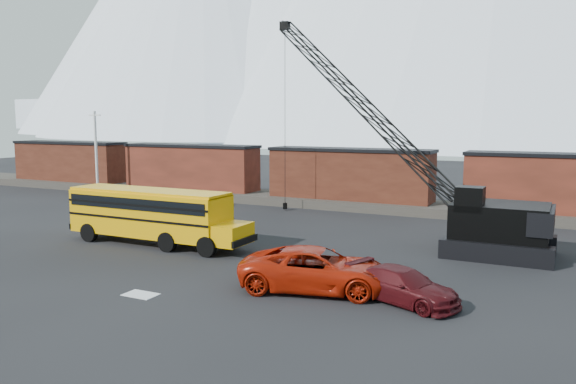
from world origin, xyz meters
name	(u,v)px	position (x,y,z in m)	size (l,w,h in m)	color
ground	(189,270)	(0.00, 0.00, 0.00)	(160.00, 160.00, 0.00)	black
gravel_berm	(349,203)	(0.00, 22.00, 0.35)	(120.00, 5.00, 0.70)	#48413B
boxcar_west_far	(70,161)	(-32.00, 22.00, 2.76)	(13.70, 3.10, 4.17)	#542517
boxcar_west_near	(191,167)	(-16.00, 22.00, 2.76)	(13.70, 3.10, 4.17)	#401B12
boxcar_mid	(350,174)	(0.00, 22.00, 2.76)	(13.70, 3.10, 4.17)	#542517
boxcar_east_near	(567,184)	(16.00, 22.00, 2.76)	(13.70, 3.10, 4.17)	#401B12
utility_pole	(96,152)	(-24.00, 18.00, 4.15)	(1.40, 0.24, 8.00)	silver
snow_patch	(141,295)	(0.50, -4.00, 0.01)	(1.40, 0.90, 0.02)	silver
school_bus	(154,214)	(-5.22, 3.73, 1.79)	(11.65, 2.65, 3.19)	#DD9A04
red_pickup	(318,269)	(6.79, -0.16, 0.91)	(3.01, 6.53, 1.81)	#AC1C08
maroon_suv	(403,286)	(10.44, -0.12, 0.68)	(1.91, 4.71, 1.37)	#410B0F
crawler_crane	(361,103)	(3.63, 13.99, 8.29)	(20.22, 10.92, 14.84)	black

